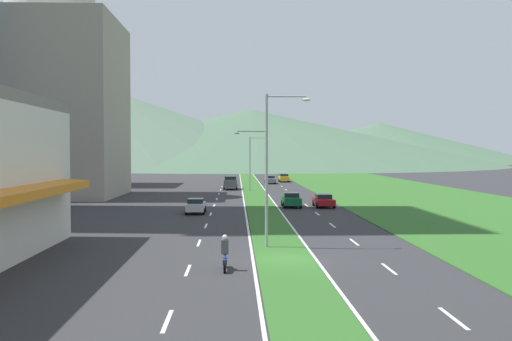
% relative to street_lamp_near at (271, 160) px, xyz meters
% --- Properties ---
extents(ground_plane, '(600.00, 600.00, 0.00)m').
position_rel_street_lamp_near_xyz_m(ground_plane, '(0.50, -4.13, -5.44)').
color(ground_plane, '#2D2D30').
extents(grass_median, '(3.20, 240.00, 0.06)m').
position_rel_street_lamp_near_xyz_m(grass_median, '(0.50, 55.87, -5.41)').
color(grass_median, '#2D6023').
rests_on(grass_median, ground_plane).
extents(grass_verge_right, '(24.00, 240.00, 0.06)m').
position_rel_street_lamp_near_xyz_m(grass_verge_right, '(21.10, 55.87, -5.41)').
color(grass_verge_right, '#2D6023').
rests_on(grass_verge_right, ground_plane).
extents(lane_dash_left_1, '(0.16, 2.80, 0.01)m').
position_rel_street_lamp_near_xyz_m(lane_dash_left_1, '(-4.60, -15.40, -5.44)').
color(lane_dash_left_1, silver).
rests_on(lane_dash_left_1, ground_plane).
extents(lane_dash_left_2, '(0.16, 2.80, 0.01)m').
position_rel_street_lamp_near_xyz_m(lane_dash_left_2, '(-4.60, -6.67, -5.44)').
color(lane_dash_left_2, silver).
rests_on(lane_dash_left_2, ground_plane).
extents(lane_dash_left_3, '(0.16, 2.80, 0.01)m').
position_rel_street_lamp_near_xyz_m(lane_dash_left_3, '(-4.60, 2.05, -5.44)').
color(lane_dash_left_3, silver).
rests_on(lane_dash_left_3, ground_plane).
extents(lane_dash_left_4, '(0.16, 2.80, 0.01)m').
position_rel_street_lamp_near_xyz_m(lane_dash_left_4, '(-4.60, 10.78, -5.44)').
color(lane_dash_left_4, silver).
rests_on(lane_dash_left_4, ground_plane).
extents(lane_dash_left_5, '(0.16, 2.80, 0.01)m').
position_rel_street_lamp_near_xyz_m(lane_dash_left_5, '(-4.60, 19.50, -5.44)').
color(lane_dash_left_5, silver).
rests_on(lane_dash_left_5, ground_plane).
extents(lane_dash_left_6, '(0.16, 2.80, 0.01)m').
position_rel_street_lamp_near_xyz_m(lane_dash_left_6, '(-4.60, 28.23, -5.44)').
color(lane_dash_left_6, silver).
rests_on(lane_dash_left_6, ground_plane).
extents(lane_dash_left_7, '(0.16, 2.80, 0.01)m').
position_rel_street_lamp_near_xyz_m(lane_dash_left_7, '(-4.60, 36.95, -5.44)').
color(lane_dash_left_7, silver).
rests_on(lane_dash_left_7, ground_plane).
extents(lane_dash_left_8, '(0.16, 2.80, 0.01)m').
position_rel_street_lamp_near_xyz_m(lane_dash_left_8, '(-4.60, 45.68, -5.44)').
color(lane_dash_left_8, silver).
rests_on(lane_dash_left_8, ground_plane).
extents(lane_dash_left_9, '(0.16, 2.80, 0.01)m').
position_rel_street_lamp_near_xyz_m(lane_dash_left_9, '(-4.60, 54.41, -5.44)').
color(lane_dash_left_9, silver).
rests_on(lane_dash_left_9, ground_plane).
extents(lane_dash_left_10, '(0.16, 2.80, 0.01)m').
position_rel_street_lamp_near_xyz_m(lane_dash_left_10, '(-4.60, 63.13, -5.44)').
color(lane_dash_left_10, silver).
rests_on(lane_dash_left_10, ground_plane).
extents(lane_dash_right_1, '(0.16, 2.80, 0.01)m').
position_rel_street_lamp_near_xyz_m(lane_dash_right_1, '(5.60, -15.40, -5.44)').
color(lane_dash_right_1, silver).
rests_on(lane_dash_right_1, ground_plane).
extents(lane_dash_right_2, '(0.16, 2.80, 0.01)m').
position_rel_street_lamp_near_xyz_m(lane_dash_right_2, '(5.60, -6.67, -5.44)').
color(lane_dash_right_2, silver).
rests_on(lane_dash_right_2, ground_plane).
extents(lane_dash_right_3, '(0.16, 2.80, 0.01)m').
position_rel_street_lamp_near_xyz_m(lane_dash_right_3, '(5.60, 2.05, -5.44)').
color(lane_dash_right_3, silver).
rests_on(lane_dash_right_3, ground_plane).
extents(lane_dash_right_4, '(0.16, 2.80, 0.01)m').
position_rel_street_lamp_near_xyz_m(lane_dash_right_4, '(5.60, 10.78, -5.44)').
color(lane_dash_right_4, silver).
rests_on(lane_dash_right_4, ground_plane).
extents(lane_dash_right_5, '(0.16, 2.80, 0.01)m').
position_rel_street_lamp_near_xyz_m(lane_dash_right_5, '(5.60, 19.50, -5.44)').
color(lane_dash_right_5, silver).
rests_on(lane_dash_right_5, ground_plane).
extents(lane_dash_right_6, '(0.16, 2.80, 0.01)m').
position_rel_street_lamp_near_xyz_m(lane_dash_right_6, '(5.60, 28.23, -5.44)').
color(lane_dash_right_6, silver).
rests_on(lane_dash_right_6, ground_plane).
extents(lane_dash_right_7, '(0.16, 2.80, 0.01)m').
position_rel_street_lamp_near_xyz_m(lane_dash_right_7, '(5.60, 36.95, -5.44)').
color(lane_dash_right_7, silver).
rests_on(lane_dash_right_7, ground_plane).
extents(lane_dash_right_8, '(0.16, 2.80, 0.01)m').
position_rel_street_lamp_near_xyz_m(lane_dash_right_8, '(5.60, 45.68, -5.44)').
color(lane_dash_right_8, silver).
rests_on(lane_dash_right_8, ground_plane).
extents(lane_dash_right_9, '(0.16, 2.80, 0.01)m').
position_rel_street_lamp_near_xyz_m(lane_dash_right_9, '(5.60, 54.41, -5.44)').
color(lane_dash_right_9, silver).
rests_on(lane_dash_right_9, ground_plane).
extents(lane_dash_right_10, '(0.16, 2.80, 0.01)m').
position_rel_street_lamp_near_xyz_m(lane_dash_right_10, '(5.60, 63.13, -5.44)').
color(lane_dash_right_10, silver).
rests_on(lane_dash_right_10, ground_plane).
extents(edge_line_median_left, '(0.16, 240.00, 0.01)m').
position_rel_street_lamp_near_xyz_m(edge_line_median_left, '(-1.25, 55.87, -5.44)').
color(edge_line_median_left, silver).
rests_on(edge_line_median_left, ground_plane).
extents(edge_line_median_right, '(0.16, 240.00, 0.01)m').
position_rel_street_lamp_near_xyz_m(edge_line_median_right, '(2.25, 55.87, -5.44)').
color(edge_line_median_right, silver).
rests_on(edge_line_median_right, ground_plane).
extents(domed_building, '(17.56, 17.56, 36.36)m').
position_rel_street_lamp_near_xyz_m(domed_building, '(-26.54, 42.12, 9.81)').
color(domed_building, '#9E9384').
rests_on(domed_building, ground_plane).
extents(midrise_colored, '(16.84, 16.84, 22.45)m').
position_rel_street_lamp_near_xyz_m(midrise_colored, '(-34.08, 67.70, 5.78)').
color(midrise_colored, '#D83847').
rests_on(midrise_colored, ground_plane).
extents(hill_far_left, '(203.38, 203.38, 34.09)m').
position_rel_street_lamp_near_xyz_m(hill_far_left, '(-61.30, 218.36, 11.60)').
color(hill_far_left, '#516B56').
rests_on(hill_far_left, ground_plane).
extents(hill_far_center, '(215.71, 215.71, 24.73)m').
position_rel_street_lamp_near_xyz_m(hill_far_center, '(4.48, 224.58, 6.92)').
color(hill_far_center, '#47664C').
rests_on(hill_far_center, ground_plane).
extents(hill_far_right, '(165.83, 165.83, 21.80)m').
position_rel_street_lamp_near_xyz_m(hill_far_right, '(76.82, 282.59, 5.46)').
color(hill_far_right, '#47664C').
rests_on(hill_far_right, ground_plane).
extents(street_lamp_near, '(2.83, 0.28, 9.51)m').
position_rel_street_lamp_near_xyz_m(street_lamp_near, '(0.00, 0.00, 0.00)').
color(street_lamp_near, '#99999E').
rests_on(street_lamp_near, ground_plane).
extents(street_lamp_mid, '(3.53, 0.54, 8.22)m').
position_rel_street_lamp_near_xyz_m(street_lamp_mid, '(0.65, 25.35, -0.59)').
color(street_lamp_mid, '#99999E').
rests_on(street_lamp_mid, ground_plane).
extents(street_lamp_far, '(2.89, 0.47, 8.14)m').
position_rel_street_lamp_near_xyz_m(street_lamp_far, '(0.23, 50.82, -0.70)').
color(street_lamp_far, '#99999E').
rests_on(street_lamp_far, ground_plane).
extents(car_0, '(1.93, 4.67, 1.46)m').
position_rel_street_lamp_near_xyz_m(car_0, '(4.13, 71.38, -4.69)').
color(car_0, slate).
rests_on(car_0, ground_plane).
extents(car_1, '(2.00, 4.70, 1.39)m').
position_rel_street_lamp_near_xyz_m(car_1, '(7.21, 26.17, -4.72)').
color(car_1, maroon).
rests_on(car_1, ground_plane).
extents(car_3, '(1.95, 4.75, 1.58)m').
position_rel_street_lamp_near_xyz_m(car_3, '(7.19, 77.43, -4.64)').
color(car_3, yellow).
rests_on(car_3, ground_plane).
extents(car_4, '(1.96, 4.45, 1.54)m').
position_rel_street_lamp_near_xyz_m(car_4, '(3.74, 26.32, -4.66)').
color(car_4, '#0C5128').
rests_on(car_4, ground_plane).
extents(car_5, '(1.85, 4.04, 1.45)m').
position_rel_street_lamp_near_xyz_m(car_5, '(-6.06, 20.16, -4.69)').
color(car_5, '#B2B2B7').
rests_on(car_5, ground_plane).
extents(pickup_truck_0, '(2.18, 5.40, 2.00)m').
position_rel_street_lamp_near_xyz_m(pickup_truck_0, '(-3.07, 55.69, -4.46)').
color(pickup_truck_0, '#515459').
rests_on(pickup_truck_0, ground_plane).
extents(motorcycle_rider, '(0.36, 2.00, 1.80)m').
position_rel_street_lamp_near_xyz_m(motorcycle_rider, '(-2.74, -6.68, -4.70)').
color(motorcycle_rider, black).
rests_on(motorcycle_rider, ground_plane).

